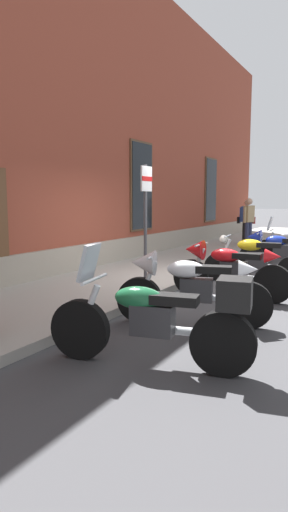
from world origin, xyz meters
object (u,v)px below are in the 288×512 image
object	(u,v)px
motorcycle_yellow_naked	(253,260)
motorcycle_blue_sport	(277,249)
pedestrian_tan_coat	(249,219)
motorcycle_green_touring	(159,318)
motorcycle_red_sport	(226,267)
motorcycle_white_sport	(187,285)
pedestrian_blue_top	(247,219)
parking_sign	(146,208)

from	to	relation	value
motorcycle_yellow_naked	motorcycle_blue_sport	distance (m)	1.69
pedestrian_tan_coat	motorcycle_green_touring	bearing A→B (deg)	-169.10
motorcycle_blue_sport	pedestrian_tan_coat	size ratio (longest dim) A/B	1.22
motorcycle_red_sport	pedestrian_tan_coat	bearing A→B (deg)	12.72
motorcycle_white_sport	motorcycle_red_sport	bearing A→B (deg)	0.80
motorcycle_green_touring	motorcycle_yellow_naked	world-z (taller)	motorcycle_green_touring
motorcycle_white_sport	motorcycle_red_sport	distance (m)	1.79
pedestrian_tan_coat	pedestrian_blue_top	xyz separation A→B (m)	(0.61, 0.25, -0.03)
motorcycle_green_touring	motorcycle_blue_sport	xyz separation A→B (m)	(6.66, 0.21, 0.02)
parking_sign	motorcycle_red_sport	bearing A→B (deg)	-72.95
motorcycle_red_sport	pedestrian_tan_coat	distance (m)	7.85
pedestrian_tan_coat	parking_sign	size ratio (longest dim) A/B	0.74
motorcycle_white_sport	motorcycle_blue_sport	distance (m)	5.10
motorcycle_white_sport	motorcycle_red_sport	world-z (taller)	motorcycle_white_sport
pedestrian_blue_top	parking_sign	world-z (taller)	parking_sign
motorcycle_red_sport	motorcycle_yellow_naked	world-z (taller)	motorcycle_red_sport
motorcycle_red_sport	pedestrian_tan_coat	world-z (taller)	pedestrian_tan_coat
motorcycle_white_sport	motorcycle_red_sport	xyz separation A→B (m)	(1.79, 0.02, -0.01)
motorcycle_green_touring	pedestrian_tan_coat	distance (m)	11.21
motorcycle_green_touring	motorcycle_red_sport	world-z (taller)	motorcycle_green_touring
motorcycle_white_sport	motorcycle_red_sport	size ratio (longest dim) A/B	0.99
motorcycle_white_sport	motorcycle_yellow_naked	xyz separation A→B (m)	(3.41, -0.02, -0.08)
motorcycle_yellow_naked	pedestrian_blue_top	size ratio (longest dim) A/B	1.32
motorcycle_white_sport	pedestrian_tan_coat	distance (m)	9.61
motorcycle_yellow_naked	motorcycle_green_touring	bearing A→B (deg)	-176.01
parking_sign	motorcycle_green_touring	bearing A→B (deg)	-148.80
motorcycle_green_touring	motorcycle_yellow_naked	xyz separation A→B (m)	(4.97, 0.35, -0.05)
motorcycle_white_sport	parking_sign	xyz separation A→B (m)	(1.37, 1.41, 1.01)
motorcycle_white_sport	pedestrian_blue_top	xyz separation A→B (m)	(10.04, 2.00, 0.46)
motorcycle_green_touring	parking_sign	world-z (taller)	parking_sign
motorcycle_green_touring	motorcycle_yellow_naked	size ratio (longest dim) A/B	1.04
motorcycle_yellow_naked	motorcycle_white_sport	bearing A→B (deg)	179.64
pedestrian_blue_top	parking_sign	xyz separation A→B (m)	(-8.68, -0.59, 0.56)
motorcycle_yellow_naked	pedestrian_tan_coat	xyz separation A→B (m)	(6.02, 1.77, 0.56)
motorcycle_green_touring	motorcycle_yellow_naked	distance (m)	4.98
motorcycle_green_touring	motorcycle_red_sport	bearing A→B (deg)	6.68
motorcycle_green_touring	pedestrian_tan_coat	size ratio (longest dim) A/B	1.33
motorcycle_blue_sport	parking_sign	size ratio (longest dim) A/B	0.90
motorcycle_yellow_naked	pedestrian_tan_coat	size ratio (longest dim) A/B	1.28
parking_sign	motorcycle_white_sport	bearing A→B (deg)	-134.17
motorcycle_blue_sport	pedestrian_blue_top	distance (m)	5.42
motorcycle_green_touring	motorcycle_white_sport	xyz separation A→B (m)	(1.56, 0.37, 0.03)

